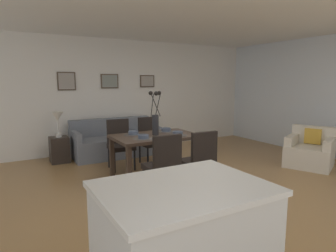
{
  "coord_description": "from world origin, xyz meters",
  "views": [
    {
      "loc": [
        -2.46,
        -3.43,
        1.64
      ],
      "look_at": [
        0.09,
        1.07,
        0.84
      ],
      "focal_mm": 31.25,
      "sensor_mm": 36.0,
      "label": 1
    }
  ],
  "objects": [
    {
      "name": "centerpiece_vase",
      "position": [
        -0.26,
        0.88,
        1.02
      ],
      "size": [
        0.21,
        0.23,
        0.73
      ],
      "color": "#232326",
      "rests_on": "dining_table"
    },
    {
      "name": "side_window_wall",
      "position": [
        3.65,
        0.4,
        1.3
      ],
      "size": [
        0.1,
        6.3,
        2.6
      ],
      "primitive_type": "cube",
      "color": "white",
      "rests_on": "ground"
    },
    {
      "name": "placemat_near_left",
      "position": [
        -0.58,
        0.67,
        0.74
      ],
      "size": [
        0.32,
        0.32,
        0.01
      ],
      "primitive_type": "cylinder",
      "color": "#4C4742",
      "rests_on": "dining_table"
    },
    {
      "name": "framed_picture_right",
      "position": [
        0.7,
        3.18,
        1.63
      ],
      "size": [
        0.38,
        0.03,
        0.3
      ],
      "color": "#473828"
    },
    {
      "name": "bowl_near_right",
      "position": [
        -0.58,
        1.07,
        0.78
      ],
      "size": [
        0.17,
        0.17,
        0.07
      ],
      "color": "#475166",
      "rests_on": "dining_table"
    },
    {
      "name": "framed_picture_center",
      "position": [
        -0.26,
        3.18,
        1.63
      ],
      "size": [
        0.41,
        0.03,
        0.33
      ],
      "color": "#473828"
    },
    {
      "name": "dining_chair_near_left",
      "position": [
        -0.56,
        0.04,
        0.51
      ],
      "size": [
        0.45,
        0.45,
        0.92
      ],
      "color": "black",
      "rests_on": "ground"
    },
    {
      "name": "dining_chair_far_right",
      "position": [
        0.07,
        1.74,
        0.51
      ],
      "size": [
        0.44,
        0.44,
        0.92
      ],
      "color": "black",
      "rests_on": "ground"
    },
    {
      "name": "sofa",
      "position": [
        -0.33,
        2.7,
        0.28
      ],
      "size": [
        1.86,
        0.84,
        0.8
      ],
      "color": "slate",
      "rests_on": "ground"
    },
    {
      "name": "back_wall_panel",
      "position": [
        0.0,
        3.25,
        1.3
      ],
      "size": [
        9.0,
        0.1,
        2.6
      ],
      "primitive_type": "cube",
      "color": "white",
      "rests_on": "ground"
    },
    {
      "name": "ceiling_panel",
      "position": [
        0.0,
        0.4,
        2.64
      ],
      "size": [
        9.0,
        7.2,
        0.08
      ],
      "primitive_type": "cube",
      "color": "white"
    },
    {
      "name": "armchair",
      "position": [
        2.67,
        0.01,
        0.29
      ],
      "size": [
        1.06,
        1.06,
        0.75
      ],
      "color": "beige",
      "rests_on": "ground"
    },
    {
      "name": "dining_table",
      "position": [
        -0.26,
        0.87,
        0.65
      ],
      "size": [
        1.4,
        0.89,
        0.74
      ],
      "color": "#3D2D23",
      "rests_on": "ground"
    },
    {
      "name": "table_lamp",
      "position": [
        -1.52,
        2.69,
        0.89
      ],
      "size": [
        0.22,
        0.22,
        0.51
      ],
      "color": "beige",
      "rests_on": "side_table"
    },
    {
      "name": "placemat_near_right",
      "position": [
        -0.58,
        1.07,
        0.74
      ],
      "size": [
        0.32,
        0.32,
        0.01
      ],
      "primitive_type": "cylinder",
      "color": "#4C4742",
      "rests_on": "dining_table"
    },
    {
      "name": "kitchen_island",
      "position": [
        -1.41,
        -1.79,
        0.46
      ],
      "size": [
        1.17,
        0.88,
        0.92
      ],
      "color": "silver",
      "rests_on": "ground"
    },
    {
      "name": "placemat_far_right",
      "position": [
        0.05,
        1.07,
        0.74
      ],
      "size": [
        0.32,
        0.32,
        0.01
      ],
      "primitive_type": "cylinder",
      "color": "#4C4742",
      "rests_on": "dining_table"
    },
    {
      "name": "side_table",
      "position": [
        -1.52,
        2.69,
        0.26
      ],
      "size": [
        0.36,
        0.36,
        0.52
      ],
      "primitive_type": "cube",
      "color": "black",
      "rests_on": "ground"
    },
    {
      "name": "ground_plane",
      "position": [
        0.0,
        0.0,
        0.0
      ],
      "size": [
        9.0,
        9.0,
        0.0
      ],
      "primitive_type": "plane",
      "color": "olive"
    },
    {
      "name": "framed_picture_left",
      "position": [
        -1.22,
        3.18,
        1.63
      ],
      "size": [
        0.38,
        0.03,
        0.39
      ],
      "color": "#473828"
    },
    {
      "name": "placemat_far_left",
      "position": [
        0.05,
        0.67,
        0.74
      ],
      "size": [
        0.32,
        0.32,
        0.01
      ],
      "primitive_type": "cylinder",
      "color": "#4C4742",
      "rests_on": "dining_table"
    },
    {
      "name": "bowl_near_left",
      "position": [
        -0.58,
        0.67,
        0.78
      ],
      "size": [
        0.17,
        0.17,
        0.07
      ],
      "color": "#475166",
      "rests_on": "dining_table"
    },
    {
      "name": "bowl_far_right",
      "position": [
        0.05,
        1.07,
        0.78
      ],
      "size": [
        0.17,
        0.17,
        0.07
      ],
      "color": "#475166",
      "rests_on": "dining_table"
    },
    {
      "name": "dining_chair_far_left",
      "position": [
        0.02,
        -0.01,
        0.51
      ],
      "size": [
        0.45,
        0.45,
        0.92
      ],
      "color": "black",
      "rests_on": "ground"
    },
    {
      "name": "dining_chair_near_right",
      "position": [
        -0.59,
        1.71,
        0.51
      ],
      "size": [
        0.46,
        0.46,
        0.92
      ],
      "color": "black",
      "rests_on": "ground"
    },
    {
      "name": "bowl_far_left",
      "position": [
        0.05,
        0.67,
        0.78
      ],
      "size": [
        0.17,
        0.17,
        0.07
      ],
      "color": "#475166",
      "rests_on": "dining_table"
    }
  ]
}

